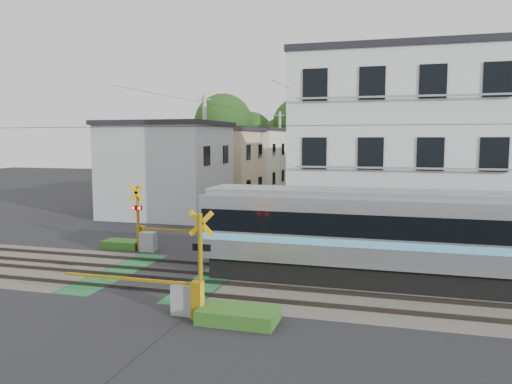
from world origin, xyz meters
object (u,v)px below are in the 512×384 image
(crossing_signal_far, at_px, (147,236))
(pedestrian, at_px, (316,182))
(crossing_signal_near, at_px, (187,291))
(apartment_block, at_px, (400,148))

(crossing_signal_far, bearing_deg, pedestrian, 83.70)
(pedestrian, bearing_deg, crossing_signal_near, 102.10)
(apartment_block, bearing_deg, crossing_signal_near, -114.22)
(crossing_signal_near, xyz_separation_m, pedestrian, (-1.97, 36.31, 0.19))
(crossing_signal_far, height_order, apartment_block, apartment_block)
(crossing_signal_near, relative_size, apartment_block, 0.46)
(crossing_signal_near, bearing_deg, apartment_block, 65.78)
(pedestrian, bearing_deg, apartment_block, 117.79)
(crossing_signal_far, relative_size, apartment_block, 0.46)
(crossing_signal_far, bearing_deg, apartment_block, 27.78)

